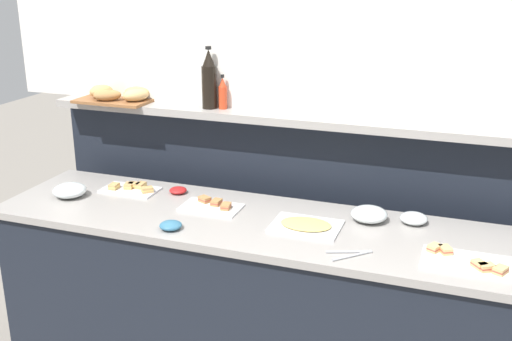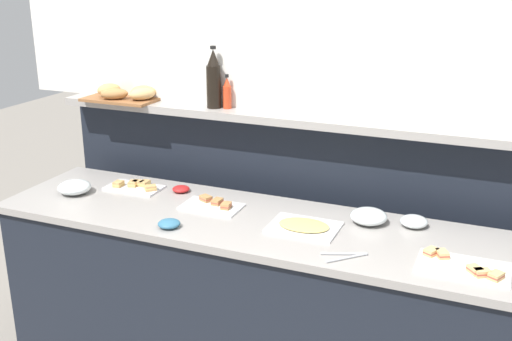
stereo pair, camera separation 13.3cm
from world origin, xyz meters
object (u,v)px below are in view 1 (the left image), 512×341
(glass_bowl_large, at_px, (414,219))
(hot_sauce_bottle, at_px, (223,94))
(sandwich_platter_front, at_px, (467,262))
(wine_bottle_dark, at_px, (209,81))
(glass_bowl_medium, at_px, (70,191))
(condiment_bowl_dark, at_px, (171,225))
(sandwich_platter_side, at_px, (212,206))
(sandwich_platter_rear, at_px, (131,189))
(serving_tongs, at_px, (352,254))
(condiment_bowl_teal, at_px, (178,190))
(glass_bowl_small, at_px, (369,215))
(bread_basket, at_px, (118,95))
(cold_cuts_platter, at_px, (306,225))

(glass_bowl_large, bearing_deg, hot_sauce_bottle, 166.33)
(sandwich_platter_front, bearing_deg, wine_bottle_dark, 156.72)
(glass_bowl_medium, xyz_separation_m, condiment_bowl_dark, (0.65, -0.18, -0.01))
(sandwich_platter_side, relative_size, sandwich_platter_rear, 0.98)
(sandwich_platter_front, relative_size, condiment_bowl_dark, 3.47)
(glass_bowl_large, xyz_separation_m, hot_sauce_bottle, (-1.01, 0.25, 0.44))
(glass_bowl_medium, xyz_separation_m, serving_tongs, (1.44, -0.17, -0.02))
(glass_bowl_large, xyz_separation_m, wine_bottle_dark, (-1.08, 0.24, 0.51))
(glass_bowl_medium, distance_m, wine_bottle_dark, 0.89)
(condiment_bowl_teal, bearing_deg, glass_bowl_small, -1.57)
(condiment_bowl_teal, xyz_separation_m, hot_sauce_bottle, (0.14, 0.26, 0.45))
(sandwich_platter_side, distance_m, glass_bowl_medium, 0.73)
(sandwich_platter_side, relative_size, glass_bowl_large, 2.31)
(condiment_bowl_dark, relative_size, serving_tongs, 0.56)
(condiment_bowl_teal, distance_m, bread_basket, 0.66)
(condiment_bowl_dark, height_order, condiment_bowl_teal, condiment_bowl_dark)
(glass_bowl_medium, xyz_separation_m, bread_basket, (0.03, 0.46, 0.40))
(sandwich_platter_front, height_order, serving_tongs, sandwich_platter_front)
(condiment_bowl_teal, bearing_deg, cold_cuts_platter, -14.85)
(glass_bowl_medium, height_order, condiment_bowl_dark, glass_bowl_medium)
(cold_cuts_platter, distance_m, condiment_bowl_teal, 0.74)
(hot_sauce_bottle, bearing_deg, sandwich_platter_front, -24.85)
(glass_bowl_small, bearing_deg, condiment_bowl_teal, 178.43)
(sandwich_platter_side, xyz_separation_m, sandwich_platter_rear, (-0.48, 0.08, 0.00))
(sandwich_platter_front, relative_size, glass_bowl_small, 2.09)
(condiment_bowl_teal, height_order, bread_basket, bread_basket)
(cold_cuts_platter, xyz_separation_m, glass_bowl_large, (0.44, 0.20, 0.01))
(sandwich_platter_side, bearing_deg, bread_basket, 152.79)
(glass_bowl_large, xyz_separation_m, bread_basket, (-1.61, 0.22, 0.40))
(sandwich_platter_side, xyz_separation_m, sandwich_platter_front, (1.15, -0.19, 0.00))
(wine_bottle_dark, relative_size, bread_basket, 0.74)
(sandwich_platter_front, height_order, condiment_bowl_dark, sandwich_platter_front)
(sandwich_platter_front, height_order, wine_bottle_dark, wine_bottle_dark)
(bread_basket, bearing_deg, glass_bowl_small, -10.35)
(sandwich_platter_front, distance_m, hot_sauce_bottle, 1.45)
(sandwich_platter_front, relative_size, glass_bowl_medium, 2.06)
(hot_sauce_bottle, xyz_separation_m, bread_basket, (-0.60, -0.03, -0.04))
(glass_bowl_medium, relative_size, serving_tongs, 0.94)
(sandwich_platter_front, bearing_deg, serving_tongs, -170.90)
(condiment_bowl_teal, relative_size, bread_basket, 0.21)
(glass_bowl_large, xyz_separation_m, serving_tongs, (-0.20, -0.40, -0.02))
(condiment_bowl_dark, xyz_separation_m, bread_basket, (-0.63, 0.64, 0.41))
(sandwich_platter_rear, bearing_deg, sandwich_platter_front, -9.41)
(serving_tongs, bearing_deg, cold_cuts_platter, 140.57)
(glass_bowl_medium, xyz_separation_m, hot_sauce_bottle, (0.63, 0.48, 0.44))
(sandwich_platter_rear, xyz_separation_m, wine_bottle_dark, (0.31, 0.30, 0.52))
(glass_bowl_small, xyz_separation_m, wine_bottle_dark, (-0.89, 0.27, 0.50))
(sandwich_platter_front, relative_size, hot_sauce_bottle, 1.94)
(glass_bowl_medium, bearing_deg, sandwich_platter_front, -2.93)
(glass_bowl_large, bearing_deg, wine_bottle_dark, 167.74)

